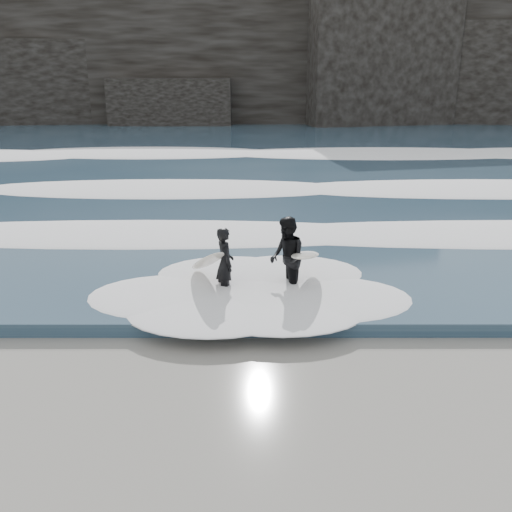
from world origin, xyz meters
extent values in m
plane|color=olive|center=(0.00, 0.00, 0.00)|extent=(120.00, 120.00, 0.00)
cube|color=#2A4053|center=(0.00, 29.00, 0.15)|extent=(90.00, 52.00, 0.30)
cube|color=black|center=(0.00, 46.00, 5.00)|extent=(70.00, 9.00, 10.00)
ellipsoid|color=white|center=(0.00, 9.00, 0.40)|extent=(60.00, 3.20, 0.20)
ellipsoid|color=white|center=(0.00, 16.00, 0.42)|extent=(60.00, 4.00, 0.24)
ellipsoid|color=white|center=(0.00, 25.00, 0.45)|extent=(60.00, 4.80, 0.30)
imported|color=black|center=(-1.69, 5.07, 0.84)|extent=(0.57, 0.70, 1.67)
ellipsoid|color=silver|center=(-2.09, 5.12, 0.87)|extent=(1.19, 1.89, 1.05)
imported|color=black|center=(-0.29, 5.14, 0.94)|extent=(0.88, 1.04, 1.89)
ellipsoid|color=silver|center=(0.13, 5.14, 1.01)|extent=(1.04, 2.13, 0.60)
camera|label=1|loc=(-1.00, -7.09, 5.12)|focal=40.00mm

